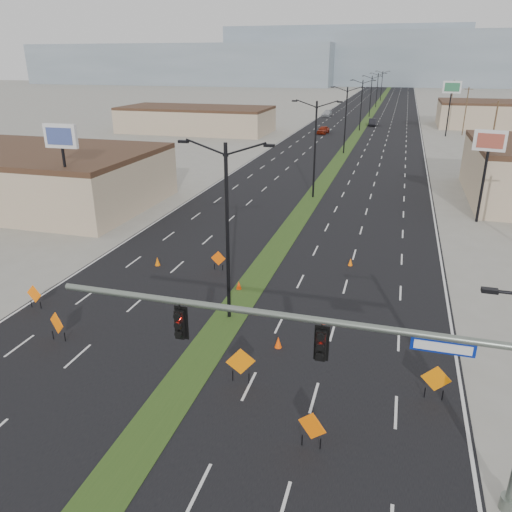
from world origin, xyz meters
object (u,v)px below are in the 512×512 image
(streetlight_4, at_px, (371,95))
(construction_sign_2, at_px, (218,259))
(streetlight_0, at_px, (227,228))
(streetlight_2, at_px, (346,118))
(pole_sign_west, at_px, (62,145))
(construction_sign_3, at_px, (241,363))
(cone_3, at_px, (157,261))
(streetlight_6, at_px, (382,85))
(pole_sign_east_near, at_px, (489,149))
(streetlight_3, at_px, (361,104))
(car_left, at_px, (323,130))
(construction_sign_5, at_px, (436,380))
(cone_1, at_px, (278,342))
(car_far, at_px, (327,113))
(streetlight_1, at_px, (315,147))
(construction_sign_4, at_px, (312,427))
(pole_sign_east_far, at_px, (452,91))
(streetlight_5, at_px, (377,89))
(construction_sign_0, at_px, (34,295))
(construction_sign_1, at_px, (57,324))
(signal_mast, at_px, (378,365))
(cone_0, at_px, (239,285))
(cone_2, at_px, (350,262))
(car_mid, at_px, (372,122))

(streetlight_4, height_order, construction_sign_2, streetlight_4)
(streetlight_0, bearing_deg, streetlight_2, 90.00)
(streetlight_0, xyz_separation_m, pole_sign_west, (-18.40, 11.49, 1.92))
(construction_sign_3, height_order, cone_3, construction_sign_3)
(streetlight_6, relative_size, pole_sign_east_near, 1.22)
(streetlight_3, bearing_deg, car_left, -134.82)
(construction_sign_2, relative_size, construction_sign_5, 0.83)
(streetlight_3, xyz_separation_m, cone_1, (3.50, -86.41, -5.10))
(streetlight_4, bearing_deg, construction_sign_2, -91.62)
(streetlight_2, xyz_separation_m, streetlight_6, (0.00, 112.00, 0.00))
(car_far, bearing_deg, construction_sign_3, -79.65)
(streetlight_6, bearing_deg, streetlight_1, -90.00)
(car_far, distance_m, construction_sign_5, 116.99)
(construction_sign_4, xyz_separation_m, pole_sign_east_far, (10.36, 89.36, 7.37))
(streetlight_2, xyz_separation_m, streetlight_5, (0.00, 84.00, 0.00))
(construction_sign_0, distance_m, construction_sign_3, 14.51)
(streetlight_3, xyz_separation_m, construction_sign_1, (-7.85, -88.92, -4.43))
(car_far, xyz_separation_m, construction_sign_1, (2.85, -115.26, 0.26))
(streetlight_0, height_order, pole_sign_east_far, pole_sign_east_far)
(construction_sign_4, bearing_deg, streetlight_2, 116.60)
(signal_mast, height_order, construction_sign_5, signal_mast)
(construction_sign_2, height_order, pole_sign_west, pole_sign_west)
(cone_0, bearing_deg, streetlight_5, 89.75)
(construction_sign_3, bearing_deg, construction_sign_2, 94.05)
(cone_0, distance_m, cone_2, 8.90)
(streetlight_0, height_order, streetlight_4, same)
(streetlight_3, bearing_deg, construction_sign_3, -88.38)
(streetlight_6, relative_size, construction_sign_5, 5.91)
(streetlight_1, relative_size, streetlight_4, 1.00)
(streetlight_3, xyz_separation_m, streetlight_6, (0.00, 84.00, 0.00))
(streetlight_6, xyz_separation_m, cone_3, (-7.49, -162.08, -5.09))
(construction_sign_3, relative_size, cone_3, 2.75)
(streetlight_0, relative_size, car_mid, 2.19)
(streetlight_0, height_order, streetlight_3, same)
(construction_sign_0, height_order, construction_sign_5, construction_sign_5)
(car_mid, bearing_deg, car_left, -120.35)
(construction_sign_3, bearing_deg, cone_0, 88.01)
(streetlight_6, bearing_deg, car_far, -100.52)
(car_far, bearing_deg, pole_sign_east_near, -69.06)
(signal_mast, xyz_separation_m, construction_sign_5, (2.49, 5.39, -3.79))
(construction_sign_5, height_order, cone_3, construction_sign_5)
(signal_mast, distance_m, pole_sign_east_far, 90.80)
(signal_mast, relative_size, cone_3, 24.88)
(construction_sign_2, bearing_deg, streetlight_4, 85.09)
(streetlight_6, height_order, construction_sign_3, streetlight_6)
(construction_sign_5, bearing_deg, construction_sign_2, 143.90)
(streetlight_5, bearing_deg, pole_sign_west, -98.15)
(construction_sign_4, relative_size, pole_sign_east_far, 0.16)
(car_left, bearing_deg, cone_2, -73.59)
(car_far, xyz_separation_m, cone_1, (14.20, -112.75, -0.42))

